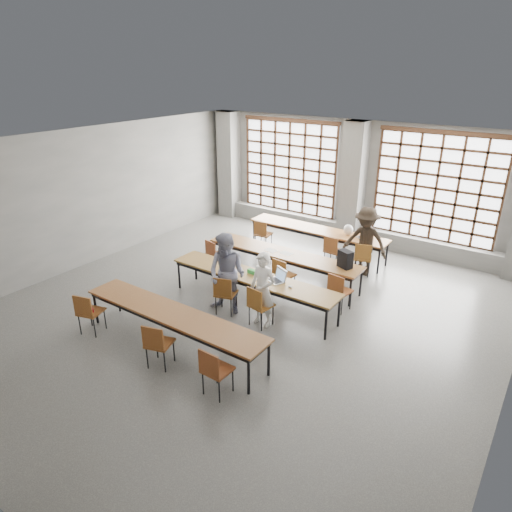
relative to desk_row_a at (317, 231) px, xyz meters
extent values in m
plane|color=#4F4F4D|center=(0.33, -3.77, -0.66)|extent=(11.00, 11.00, 0.00)
plane|color=silver|center=(0.33, -3.77, 2.84)|extent=(11.00, 11.00, 0.00)
plane|color=#595956|center=(0.33, 1.73, 1.09)|extent=(10.00, 0.00, 10.00)
plane|color=#595956|center=(-4.67, -3.77, 1.09)|extent=(0.00, 11.00, 11.00)
cube|color=#5D5D5A|center=(-4.17, 1.45, 1.09)|extent=(0.60, 0.55, 3.50)
cube|color=#5D5D5A|center=(0.33, 1.45, 1.09)|extent=(0.60, 0.55, 3.50)
cube|color=white|center=(-1.92, 1.71, 1.24)|extent=(3.20, 0.02, 2.80)
cube|color=black|center=(-1.92, 1.63, 1.24)|extent=(3.20, 0.05, 2.80)
cube|color=black|center=(-1.92, 1.63, -0.21)|extent=(3.32, 0.07, 0.10)
cube|color=black|center=(-1.92, 1.63, 2.69)|extent=(3.32, 0.07, 0.10)
cube|color=white|center=(2.58, 1.71, 1.24)|extent=(3.20, 0.02, 2.80)
cube|color=black|center=(2.58, 1.63, 1.24)|extent=(3.20, 0.05, 2.80)
cube|color=black|center=(2.58, 1.63, -0.21)|extent=(3.32, 0.07, 0.10)
cube|color=black|center=(2.58, 1.63, 2.69)|extent=(3.32, 0.07, 0.10)
cube|color=#5D5D5A|center=(0.33, 1.53, -0.41)|extent=(9.80, 0.35, 0.50)
cube|color=brown|center=(0.00, 0.00, 0.05)|extent=(4.00, 0.70, 0.04)
cube|color=black|center=(0.00, 0.00, -0.01)|extent=(3.90, 0.64, 0.08)
cylinder|color=black|center=(-1.92, -0.29, -0.32)|extent=(0.05, 0.05, 0.69)
cylinder|color=black|center=(-1.92, 0.29, -0.32)|extent=(0.05, 0.05, 0.69)
cylinder|color=black|center=(1.92, -0.29, -0.32)|extent=(0.05, 0.05, 0.69)
cylinder|color=black|center=(1.92, 0.29, -0.32)|extent=(0.05, 0.05, 0.69)
cube|color=brown|center=(0.11, -1.98, 0.05)|extent=(4.00, 0.70, 0.04)
cube|color=black|center=(0.11, -1.98, -0.01)|extent=(3.90, 0.64, 0.08)
cylinder|color=black|center=(-1.81, -2.27, -0.32)|extent=(0.05, 0.05, 0.69)
cylinder|color=black|center=(-1.81, -1.69, -0.32)|extent=(0.05, 0.05, 0.69)
cylinder|color=black|center=(2.03, -2.27, -0.32)|extent=(0.05, 0.05, 0.69)
cylinder|color=black|center=(2.03, -1.69, -0.32)|extent=(0.05, 0.05, 0.69)
cube|color=brown|center=(0.28, -3.46, 0.05)|extent=(4.00, 0.70, 0.04)
cube|color=black|center=(0.28, -3.46, -0.01)|extent=(3.90, 0.64, 0.08)
cylinder|color=black|center=(-1.64, -3.75, -0.32)|extent=(0.05, 0.05, 0.69)
cylinder|color=black|center=(-1.64, -3.17, -0.32)|extent=(0.05, 0.05, 0.69)
cylinder|color=black|center=(2.20, -3.75, -0.32)|extent=(0.05, 0.05, 0.69)
cylinder|color=black|center=(2.20, -3.17, -0.32)|extent=(0.05, 0.05, 0.69)
cube|color=brown|center=(-0.01, -5.58, 0.05)|extent=(4.00, 0.70, 0.04)
cube|color=black|center=(-0.01, -5.58, -0.01)|extent=(3.90, 0.64, 0.08)
cylinder|color=black|center=(-1.93, -5.87, -0.32)|extent=(0.05, 0.05, 0.69)
cylinder|color=black|center=(-1.93, -5.29, -0.32)|extent=(0.05, 0.05, 0.69)
cylinder|color=black|center=(1.91, -5.87, -0.32)|extent=(0.05, 0.05, 0.69)
cylinder|color=black|center=(1.91, -5.29, -0.32)|extent=(0.05, 0.05, 0.69)
cube|color=brown|center=(-1.40, -0.55, -0.21)|extent=(0.46, 0.46, 0.04)
cube|color=brown|center=(-1.38, -0.75, 0.02)|extent=(0.40, 0.07, 0.40)
cylinder|color=black|center=(-1.40, -0.55, -0.44)|extent=(0.02, 0.02, 0.45)
cube|color=brown|center=(0.80, -0.55, -0.21)|extent=(0.44, 0.44, 0.04)
cube|color=brown|center=(0.79, -0.75, 0.02)|extent=(0.40, 0.05, 0.40)
cylinder|color=black|center=(0.80, -0.55, -0.44)|extent=(0.02, 0.02, 0.45)
cube|color=brown|center=(1.60, -0.55, -0.21)|extent=(0.53, 0.53, 0.04)
cube|color=brown|center=(1.66, -0.74, 0.02)|extent=(0.39, 0.15, 0.40)
cylinder|color=black|center=(1.60, -0.55, -0.44)|extent=(0.02, 0.02, 0.45)
cube|color=maroon|center=(-1.49, -2.53, -0.21)|extent=(0.50, 0.50, 0.04)
cube|color=maroon|center=(-1.53, -2.72, 0.02)|extent=(0.40, 0.12, 0.40)
cylinder|color=black|center=(-1.49, -2.53, -0.44)|extent=(0.02, 0.02, 0.45)
cube|color=brown|center=(0.51, -2.53, -0.21)|extent=(0.47, 0.47, 0.04)
cube|color=brown|center=(0.49, -2.73, 0.02)|extent=(0.40, 0.08, 0.40)
cylinder|color=black|center=(0.51, -2.53, -0.44)|extent=(0.02, 0.02, 0.45)
cube|color=brown|center=(1.91, -2.53, -0.21)|extent=(0.48, 0.48, 0.04)
cube|color=brown|center=(1.89, -2.73, 0.02)|extent=(0.40, 0.09, 0.40)
cylinder|color=black|center=(1.91, -2.53, -0.44)|extent=(0.02, 0.02, 0.45)
cube|color=brown|center=(-0.02, -4.01, -0.21)|extent=(0.53, 0.53, 0.04)
cube|color=brown|center=(0.04, -4.20, 0.02)|extent=(0.39, 0.15, 0.40)
cylinder|color=black|center=(-0.02, -4.01, -0.44)|extent=(0.02, 0.02, 0.45)
cube|color=brown|center=(0.88, -4.01, -0.21)|extent=(0.48, 0.48, 0.04)
cube|color=brown|center=(0.85, -4.21, 0.02)|extent=(0.40, 0.09, 0.40)
cylinder|color=black|center=(0.88, -4.01, -0.44)|extent=(0.02, 0.02, 0.45)
cube|color=brown|center=(-1.71, -6.13, -0.21)|extent=(0.52, 0.52, 0.04)
cube|color=brown|center=(-1.66, -6.33, 0.02)|extent=(0.39, 0.14, 0.40)
cylinder|color=black|center=(-1.71, -6.13, -0.44)|extent=(0.02, 0.02, 0.45)
cube|color=brown|center=(0.19, -6.13, -0.21)|extent=(0.52, 0.52, 0.04)
cube|color=brown|center=(0.25, -6.33, 0.02)|extent=(0.39, 0.14, 0.40)
cylinder|color=black|center=(0.19, -6.13, -0.44)|extent=(0.02, 0.02, 0.45)
cube|color=maroon|center=(1.49, -6.13, -0.21)|extent=(0.43, 0.43, 0.04)
cube|color=maroon|center=(1.48, -6.33, 0.02)|extent=(0.40, 0.04, 0.40)
cylinder|color=black|center=(1.49, -6.13, -0.44)|extent=(0.02, 0.02, 0.45)
imported|color=white|center=(0.88, -3.96, 0.12)|extent=(0.58, 0.39, 1.56)
imported|color=#1B1F51|center=(-0.02, -3.96, 0.22)|extent=(0.92, 0.75, 1.77)
imported|color=black|center=(1.60, -0.50, 0.21)|extent=(1.13, 0.65, 1.75)
cube|color=#BCBDC2|center=(0.83, -3.41, 0.08)|extent=(0.43, 0.38, 0.02)
cube|color=black|center=(0.82, -3.42, 0.09)|extent=(0.35, 0.29, 0.00)
cube|color=#BCBDC2|center=(0.88, -3.28, 0.20)|extent=(0.36, 0.21, 0.26)
cube|color=#81A9E0|center=(0.88, -3.29, 0.17)|extent=(0.30, 0.17, 0.21)
cube|color=#B3B2B7|center=(1.35, 0.05, 0.08)|extent=(0.41, 0.34, 0.02)
cube|color=black|center=(1.35, 0.04, 0.09)|extent=(0.34, 0.25, 0.00)
cube|color=#B3B2B7|center=(1.38, 0.19, 0.20)|extent=(0.37, 0.15, 0.26)
cube|color=#81ACE0|center=(1.38, 0.17, 0.17)|extent=(0.31, 0.12, 0.21)
ellipsoid|color=white|center=(1.23, -3.48, 0.08)|extent=(0.10, 0.07, 0.04)
cube|color=green|center=(0.23, -3.38, 0.11)|extent=(0.26, 0.11, 0.09)
cube|color=black|center=(0.46, -3.56, 0.07)|extent=(0.14, 0.10, 0.01)
cube|color=white|center=(-0.19, -2.03, 0.07)|extent=(0.33, 0.25, 0.00)
cube|color=white|center=(0.21, -1.98, 0.07)|extent=(0.32, 0.25, 0.00)
cube|color=black|center=(1.71, -1.93, 0.27)|extent=(0.37, 0.31, 0.40)
ellipsoid|color=silver|center=(0.90, 0.05, 0.21)|extent=(0.26, 0.21, 0.29)
cube|color=red|center=(-1.71, -6.13, -0.16)|extent=(0.22, 0.15, 0.06)
camera|label=1|loc=(5.40, -10.67, 4.28)|focal=32.00mm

